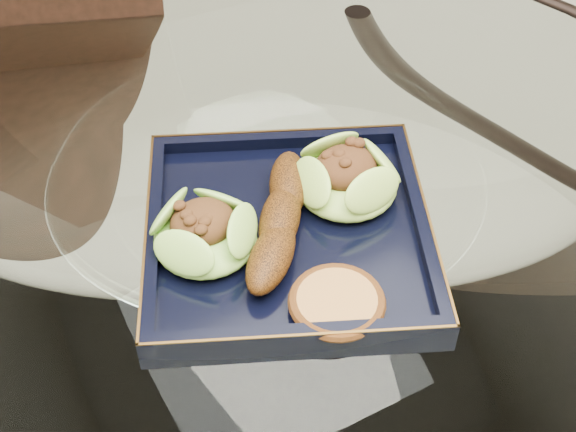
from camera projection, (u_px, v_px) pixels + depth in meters
name	position (u px, v px, depth m)	size (l,w,h in m)	color
dining_table	(270.00, 304.00, 0.94)	(1.13, 1.13, 0.77)	white
dining_chair	(29.00, 186.00, 1.12)	(0.57, 0.57, 1.03)	black
navy_plate	(288.00, 238.00, 0.77)	(0.27, 0.27, 0.02)	black
lettuce_wrap_left	(205.00, 235.00, 0.74)	(0.10, 0.10, 0.03)	#6BAB31
lettuce_wrap_right	(346.00, 180.00, 0.79)	(0.10, 0.10, 0.04)	#75AA31
roasted_plantain	(280.00, 219.00, 0.76)	(0.18, 0.04, 0.03)	#562B09
crumb_patty	(337.00, 303.00, 0.70)	(0.07, 0.07, 0.01)	#BE843F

